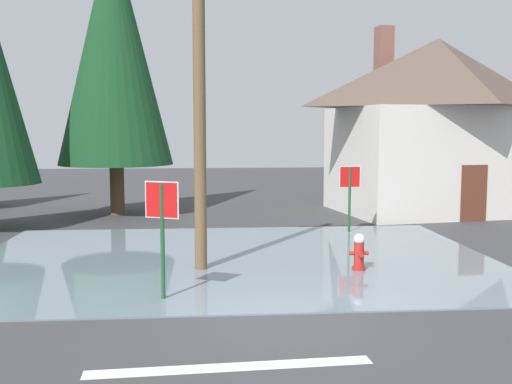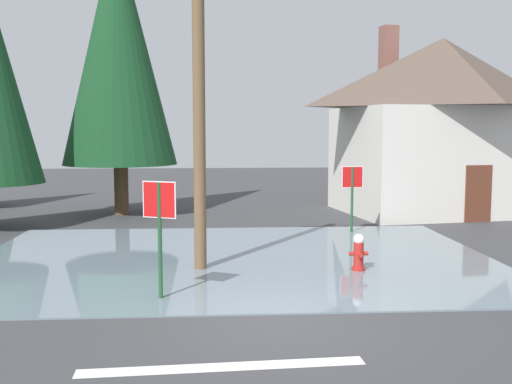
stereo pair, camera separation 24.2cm
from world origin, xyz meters
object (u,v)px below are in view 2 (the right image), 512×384
at_px(fire_hydrant, 359,253).
at_px(stop_sign_near, 160,216).
at_px(utility_pole, 199,98).
at_px(pine_tree_short_left, 118,47).
at_px(house, 441,123).
at_px(stop_sign_far, 352,186).

bearing_deg(fire_hydrant, stop_sign_near, -155.34).
xyz_separation_m(utility_pole, pine_tree_short_left, (-3.24, 9.25, 2.32)).
height_order(stop_sign_near, house, house).
bearing_deg(utility_pole, stop_sign_far, 45.14).
relative_size(utility_pole, house, 0.87).
bearing_deg(house, utility_pole, -134.86).
relative_size(stop_sign_far, house, 0.24).
bearing_deg(utility_pole, pine_tree_short_left, 109.33).
bearing_deg(stop_sign_near, stop_sign_far, 52.99).
height_order(fire_hydrant, stop_sign_far, stop_sign_far).
distance_m(house, pine_tree_short_left, 12.63).
distance_m(stop_sign_near, stop_sign_far, 8.81).
bearing_deg(house, stop_sign_far, -134.87).
xyz_separation_m(fire_hydrant, stop_sign_far, (0.99, 5.05, 1.05)).
xyz_separation_m(fire_hydrant, house, (5.46, 9.54, 3.06)).
height_order(utility_pole, house, utility_pole).
distance_m(stop_sign_far, house, 6.65).
height_order(stop_sign_near, utility_pole, utility_pole).
xyz_separation_m(utility_pole, stop_sign_far, (4.61, 4.63, -2.46)).
relative_size(fire_hydrant, pine_tree_short_left, 0.08).
relative_size(stop_sign_near, utility_pole, 0.30).
distance_m(stop_sign_near, pine_tree_short_left, 12.80).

